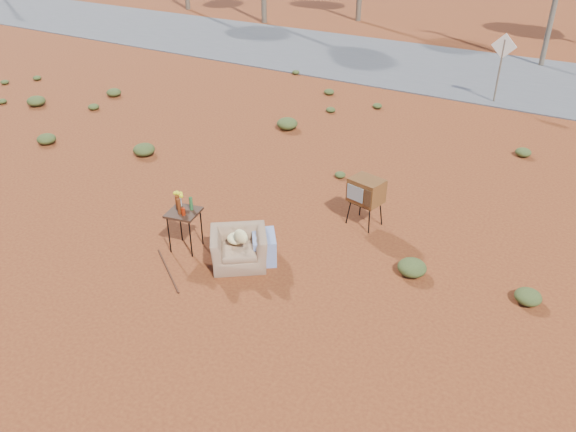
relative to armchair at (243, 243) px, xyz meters
The scene contains 8 objects.
ground 0.56m from the armchair, 61.54° to the right, with size 140.00×140.00×0.00m, color brown.
highway 14.66m from the armchair, 89.27° to the left, with size 140.00×7.00×0.04m, color #565659.
armchair is the anchor object (origin of this frame).
tv_unit 2.75m from the armchair, 61.31° to the left, with size 0.73×0.63×1.02m.
side_table 1.33m from the armchair, behind, with size 0.67×0.67×1.12m.
rusty_bar 1.43m from the armchair, 136.63° to the right, with size 0.04×0.04×1.44m, color #4A2213.
road_sign 11.83m from the armchair, 81.77° to the left, with size 0.78×0.06×2.19m.
scrub_patch 4.13m from the armchair, 98.93° to the left, with size 17.49×8.07×0.33m.
Camera 1 is at (4.91, -6.53, 5.88)m, focal length 35.00 mm.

